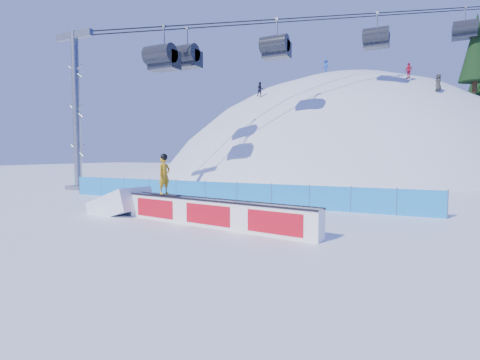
% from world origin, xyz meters
% --- Properties ---
extents(ground, '(160.00, 160.00, 0.00)m').
position_xyz_m(ground, '(0.00, 0.00, 0.00)').
color(ground, white).
rests_on(ground, ground).
extents(snow_hill, '(64.00, 64.00, 64.00)m').
position_xyz_m(snow_hill, '(0.00, 42.00, -18.00)').
color(snow_hill, silver).
rests_on(snow_hill, ground).
extents(safety_fence, '(22.05, 0.05, 1.30)m').
position_xyz_m(safety_fence, '(0.00, 4.50, 0.60)').
color(safety_fence, '#1581D8').
rests_on(safety_fence, ground).
extents(chairlift, '(40.80, 41.70, 22.00)m').
position_xyz_m(chairlift, '(4.74, 27.49, 16.89)').
color(chairlift, gray).
rests_on(chairlift, ground).
extents(rail_box, '(8.79, 2.00, 1.06)m').
position_xyz_m(rail_box, '(2.88, -1.39, 0.52)').
color(rail_box, white).
rests_on(rail_box, ground).
extents(snow_ramp, '(3.07, 2.19, 1.76)m').
position_xyz_m(snow_ramp, '(-2.55, -0.52, 0.00)').
color(snow_ramp, white).
rests_on(snow_ramp, ground).
extents(snowboarder, '(1.66, 0.64, 1.71)m').
position_xyz_m(snowboarder, '(0.35, -0.98, 1.90)').
color(snowboarder, black).
rests_on(snowboarder, rail_box).
extents(distant_skiers, '(19.44, 10.07, 6.09)m').
position_xyz_m(distant_skiers, '(1.59, 31.40, 11.79)').
color(distant_skiers, black).
rests_on(distant_skiers, ground).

